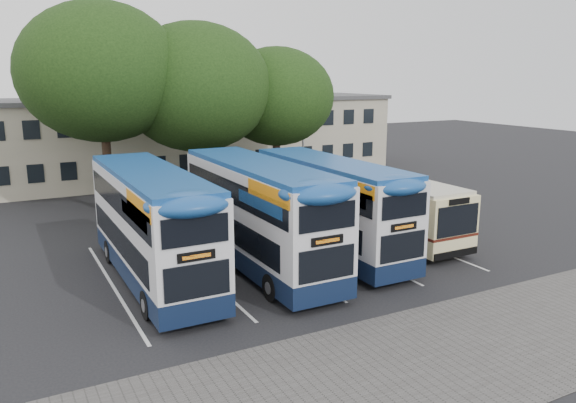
% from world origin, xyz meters
% --- Properties ---
extents(ground, '(120.00, 120.00, 0.00)m').
position_xyz_m(ground, '(0.00, 0.00, 0.00)').
color(ground, black).
rests_on(ground, ground).
extents(paving_strip, '(40.00, 6.00, 0.01)m').
position_xyz_m(paving_strip, '(-2.00, -5.00, 0.01)').
color(paving_strip, '#595654').
rests_on(paving_strip, ground).
extents(bay_lines, '(14.12, 11.00, 0.01)m').
position_xyz_m(bay_lines, '(-3.75, 5.00, 0.01)').
color(bay_lines, silver).
rests_on(bay_lines, ground).
extents(depot_building, '(32.40, 8.40, 6.20)m').
position_xyz_m(depot_building, '(0.00, 26.99, 3.15)').
color(depot_building, '#A8A387').
rests_on(depot_building, ground).
extents(lamp_post, '(0.25, 1.05, 9.06)m').
position_xyz_m(lamp_post, '(6.00, 19.97, 5.08)').
color(lamp_post, gray).
rests_on(lamp_post, ground).
extents(tree_left, '(9.19, 9.19, 11.94)m').
position_xyz_m(tree_left, '(-8.46, 17.48, 8.02)').
color(tree_left, black).
rests_on(tree_left, ground).
extents(tree_mid, '(9.15, 9.15, 11.04)m').
position_xyz_m(tree_mid, '(-3.00, 17.31, 7.14)').
color(tree_mid, black).
rests_on(tree_mid, ground).
extents(tree_right, '(7.59, 7.59, 9.72)m').
position_xyz_m(tree_right, '(2.62, 17.63, 6.48)').
color(tree_right, black).
rests_on(tree_right, ground).
extents(bus_dd_left, '(2.55, 10.51, 4.38)m').
position_xyz_m(bus_dd_left, '(-9.16, 4.92, 2.41)').
color(bus_dd_left, '#0F1D3A').
rests_on(bus_dd_left, ground).
extents(bus_dd_mid, '(2.58, 10.65, 4.44)m').
position_xyz_m(bus_dd_mid, '(-4.87, 4.44, 2.44)').
color(bus_dd_mid, '#0F1D3A').
rests_on(bus_dd_mid, ground).
extents(bus_dd_right, '(2.46, 10.14, 4.22)m').
position_xyz_m(bus_dd_right, '(-1.23, 4.73, 2.33)').
color(bus_dd_right, '#0F1D3A').
rests_on(bus_dd_right, ground).
extents(bus_single, '(2.57, 10.12, 3.02)m').
position_xyz_m(bus_single, '(2.70, 6.00, 1.71)').
color(bus_single, '#FAEAA6').
rests_on(bus_single, ground).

